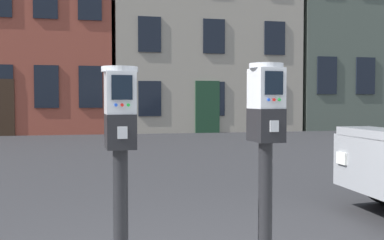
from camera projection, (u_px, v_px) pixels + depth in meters
The scene contains 3 objects.
parking_meter_near_kerb at pixel (120, 138), 2.71m from camera, with size 0.23×0.26×1.37m.
parking_meter_twin_adjacent at pixel (266, 132), 2.91m from camera, with size 0.23×0.26×1.40m.
townhouse_brownstone at pixel (196, 21), 21.45m from camera, with size 7.81×6.53×10.04m.
Camera 1 is at (-0.62, -2.96, 1.31)m, focal length 42.74 mm.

